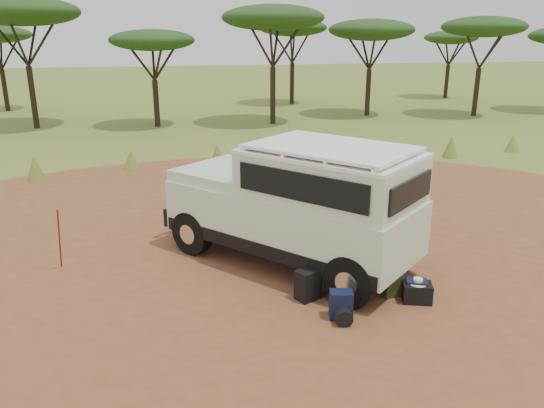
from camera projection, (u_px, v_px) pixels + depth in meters
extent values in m
plane|color=olive|center=(268.00, 270.00, 10.84)|extent=(140.00, 140.00, 0.00)
cylinder|color=brown|center=(268.00, 270.00, 10.84)|extent=(23.00, 23.00, 0.01)
cone|color=olive|center=(35.00, 168.00, 17.21)|extent=(0.60, 0.60, 0.85)
cone|color=olive|center=(131.00, 160.00, 18.68)|extent=(0.60, 0.60, 0.70)
cone|color=olive|center=(217.00, 155.00, 18.88)|extent=(0.60, 0.60, 0.90)
cone|color=olive|center=(301.00, 155.00, 19.13)|extent=(0.60, 0.60, 0.80)
cone|color=olive|center=(372.00, 148.00, 20.40)|extent=(0.60, 0.60, 0.75)
cone|color=olive|center=(451.00, 147.00, 20.43)|extent=(0.60, 0.60, 0.85)
cone|color=olive|center=(513.00, 143.00, 21.43)|extent=(0.60, 0.60, 0.70)
cylinder|color=black|center=(33.00, 97.00, 26.41)|extent=(0.28, 0.28, 3.06)
ellipsoid|color=#193613|center=(21.00, 11.00, 25.16)|extent=(5.50, 5.50, 1.38)
cylinder|color=black|center=(156.00, 103.00, 26.99)|extent=(0.28, 0.28, 2.34)
ellipsoid|color=#193613|center=(152.00, 40.00, 26.03)|extent=(4.20, 4.20, 1.05)
cylinder|color=black|center=(273.00, 96.00, 27.74)|extent=(0.28, 0.28, 2.93)
ellipsoid|color=#193613|center=(273.00, 18.00, 26.54)|extent=(5.20, 5.20, 1.30)
cylinder|color=black|center=(368.00, 93.00, 30.58)|extent=(0.28, 0.28, 2.61)
ellipsoid|color=#193613|center=(371.00, 30.00, 29.51)|extent=(4.80, 4.80, 1.20)
cylinder|color=black|center=(476.00, 92.00, 30.38)|extent=(0.28, 0.28, 2.70)
ellipsoid|color=#193613|center=(484.00, 27.00, 29.28)|extent=(4.60, 4.60, 1.15)
cylinder|color=black|center=(5.00, 90.00, 32.40)|extent=(0.28, 0.28, 2.48)
cylinder|color=black|center=(292.00, 83.00, 35.54)|extent=(0.28, 0.28, 2.70)
ellipsoid|color=#193613|center=(293.00, 27.00, 34.43)|extent=(4.50, 4.50, 1.12)
cylinder|color=black|center=(447.00, 82.00, 38.94)|extent=(0.28, 0.28, 2.34)
ellipsoid|color=#193613|center=(451.00, 38.00, 37.99)|extent=(3.80, 3.80, 0.95)
cube|color=silver|center=(290.00, 215.00, 10.95)|extent=(4.98, 5.30, 1.09)
cube|color=black|center=(290.00, 234.00, 11.08)|extent=(4.94, 5.25, 0.28)
cube|color=silver|center=(330.00, 177.00, 10.12)|extent=(3.63, 3.76, 0.86)
cube|color=white|center=(331.00, 153.00, 9.98)|extent=(3.66, 3.78, 0.07)
cube|color=white|center=(331.00, 147.00, 9.94)|extent=(3.40, 3.51, 0.06)
cube|color=silver|center=(230.00, 173.00, 11.68)|extent=(2.75, 2.74, 0.23)
cube|color=black|center=(265.00, 163.00, 11.01)|extent=(1.44, 1.28, 0.60)
cube|color=black|center=(300.00, 187.00, 9.32)|extent=(1.81, 2.09, 0.52)
cube|color=black|center=(357.00, 164.00, 10.89)|extent=(1.81, 2.09, 0.52)
cube|color=black|center=(411.00, 192.00, 9.19)|extent=(1.32, 1.15, 0.47)
cube|color=black|center=(199.00, 207.00, 12.57)|extent=(1.68, 1.48, 0.39)
cylinder|color=black|center=(193.00, 168.00, 12.37)|extent=(1.18, 1.03, 0.08)
cylinder|color=black|center=(194.00, 193.00, 12.56)|extent=(1.18, 1.03, 0.08)
cylinder|color=silver|center=(183.00, 181.00, 12.21)|extent=(0.24, 0.23, 0.25)
cylinder|color=silver|center=(202.00, 175.00, 12.70)|extent=(0.24, 0.23, 0.25)
cube|color=white|center=(196.00, 201.00, 12.58)|extent=(0.40, 0.35, 0.14)
cylinder|color=black|center=(296.00, 161.00, 11.76)|extent=(0.13, 0.13, 0.95)
cylinder|color=black|center=(193.00, 232.00, 11.53)|extent=(0.87, 0.94, 0.96)
cylinder|color=black|center=(247.00, 211.00, 12.94)|extent=(0.87, 0.94, 0.96)
cylinder|color=black|center=(351.00, 281.00, 9.30)|extent=(0.87, 0.94, 0.96)
cylinder|color=black|center=(395.00, 248.00, 10.70)|extent=(0.87, 0.94, 0.96)
cylinder|color=maroon|center=(59.00, 239.00, 10.62)|extent=(0.18, 0.42, 1.37)
cube|color=black|center=(308.00, 285.00, 9.58)|extent=(0.51, 0.46, 0.57)
cube|color=#0F1B32|center=(341.00, 305.00, 8.95)|extent=(0.43, 0.35, 0.50)
cube|color=#363A1A|center=(391.00, 282.00, 9.73)|extent=(0.43, 0.36, 0.52)
cube|color=#0F1B32|center=(416.00, 290.00, 9.55)|extent=(0.44, 0.39, 0.41)
cube|color=black|center=(417.00, 293.00, 9.52)|extent=(0.59, 0.50, 0.36)
cylinder|color=black|center=(343.00, 316.00, 8.81)|extent=(0.34, 0.34, 0.30)
cylinder|color=beige|center=(418.00, 283.00, 9.46)|extent=(0.34, 0.34, 0.01)
cylinder|color=beige|center=(418.00, 281.00, 9.45)|extent=(0.17, 0.17, 0.08)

